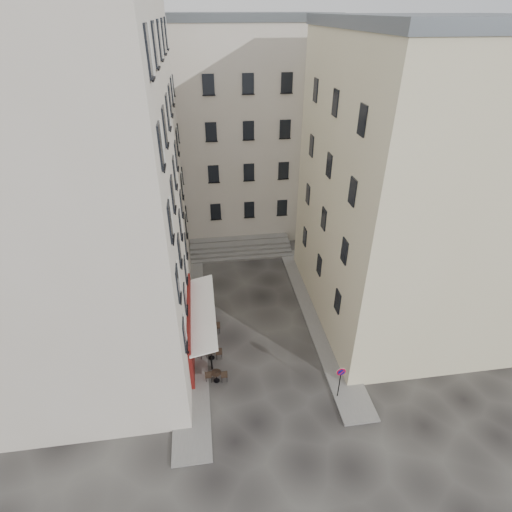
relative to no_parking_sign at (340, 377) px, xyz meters
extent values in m
plane|color=black|center=(-3.71, 4.11, -1.64)|extent=(90.00, 90.00, 0.00)
cube|color=slate|center=(-8.21, 8.11, -1.58)|extent=(2.00, 22.00, 0.12)
cube|color=slate|center=(0.79, 7.11, -1.58)|extent=(2.00, 18.00, 0.12)
cube|color=beige|center=(-14.21, 7.11, 8.36)|extent=(12.00, 16.00, 20.00)
cube|color=beige|center=(6.79, 7.61, 7.36)|extent=(12.00, 14.00, 18.00)
cube|color=#51575D|center=(6.79, 7.61, 16.66)|extent=(12.20, 14.20, 0.60)
cube|color=beige|center=(-4.71, 23.11, 7.36)|extent=(18.00, 10.00, 18.00)
cube|color=#51575D|center=(-4.71, 23.11, 16.66)|extent=(18.20, 10.20, 0.60)
cube|color=#480A0D|center=(-8.13, 5.11, 0.11)|extent=(0.25, 7.00, 3.50)
cube|color=black|center=(-8.09, 5.11, -0.24)|extent=(0.06, 3.85, 2.00)
cube|color=white|center=(-7.31, 5.11, 1.31)|extent=(1.58, 7.30, 0.41)
cube|color=slate|center=(-3.71, 16.01, -1.54)|extent=(9.00, 1.80, 0.20)
cube|color=slate|center=(-3.71, 16.46, -1.34)|extent=(9.00, 1.80, 0.20)
cube|color=slate|center=(-3.71, 16.91, -1.14)|extent=(9.00, 1.80, 0.20)
cube|color=slate|center=(-3.71, 17.36, -0.94)|extent=(9.00, 1.80, 0.20)
cylinder|color=black|center=(-6.96, 3.11, -1.19)|extent=(0.10, 0.10, 0.90)
sphere|color=black|center=(-6.96, 3.11, -0.72)|extent=(0.12, 0.12, 0.12)
cylinder|color=black|center=(-6.96, 6.61, -1.19)|extent=(0.10, 0.10, 0.90)
sphere|color=black|center=(-6.96, 6.61, -0.72)|extent=(0.12, 0.12, 0.12)
cylinder|color=black|center=(-6.96, 10.11, -1.19)|extent=(0.10, 0.10, 0.90)
sphere|color=black|center=(-6.96, 10.11, -0.72)|extent=(0.12, 0.12, 0.12)
cylinder|color=black|center=(0.00, 0.01, -0.50)|extent=(0.06, 0.06, 2.28)
cylinder|color=red|center=(0.00, 0.00, 0.41)|extent=(0.53, 0.04, 0.53)
cylinder|color=#0B0B66|center=(0.00, -0.02, 0.41)|extent=(0.38, 0.04, 0.38)
cube|color=red|center=(0.00, -0.05, 0.41)|extent=(0.31, 0.03, 0.31)
cylinder|color=black|center=(-6.74, 2.10, -1.57)|extent=(0.37, 0.37, 0.02)
cylinder|color=black|center=(-6.74, 2.10, -1.23)|extent=(0.05, 0.05, 0.71)
cylinder|color=black|center=(-6.74, 2.10, -0.91)|extent=(0.61, 0.61, 0.04)
cube|color=black|center=(-6.28, 2.10, -1.18)|extent=(0.39, 0.39, 0.92)
cube|color=black|center=(-7.20, 2.20, -1.18)|extent=(0.39, 0.39, 0.92)
cylinder|color=black|center=(-6.95, 3.96, -1.57)|extent=(0.38, 0.38, 0.02)
cylinder|color=black|center=(-6.95, 3.96, -1.22)|extent=(0.05, 0.05, 0.74)
cylinder|color=black|center=(-6.95, 3.96, -0.88)|extent=(0.64, 0.64, 0.04)
cube|color=black|center=(-6.47, 3.96, -1.16)|extent=(0.40, 0.40, 0.96)
cube|color=black|center=(-7.43, 4.07, -1.16)|extent=(0.40, 0.40, 0.96)
cylinder|color=black|center=(-7.29, 6.16, -1.57)|extent=(0.37, 0.37, 0.02)
cylinder|color=black|center=(-7.29, 6.16, -1.23)|extent=(0.05, 0.05, 0.73)
cylinder|color=black|center=(-7.29, 6.16, -0.89)|extent=(0.62, 0.62, 0.04)
cube|color=black|center=(-6.82, 6.16, -1.17)|extent=(0.39, 0.39, 0.93)
cube|color=black|center=(-7.76, 6.27, -1.17)|extent=(0.39, 0.39, 0.93)
cylinder|color=black|center=(-6.95, 6.36, -1.56)|extent=(0.40, 0.40, 0.02)
cylinder|color=black|center=(-6.95, 6.36, -1.20)|extent=(0.05, 0.05, 0.77)
cylinder|color=black|center=(-6.95, 6.36, -0.85)|extent=(0.66, 0.66, 0.04)
cube|color=black|center=(-6.46, 6.36, -1.15)|extent=(0.42, 0.42, 0.99)
cube|color=black|center=(-7.45, 6.47, -1.15)|extent=(0.42, 0.42, 0.99)
cylinder|color=black|center=(-7.08, 8.65, -1.58)|extent=(0.34, 0.34, 0.02)
cylinder|color=black|center=(-7.08, 8.65, -1.27)|extent=(0.05, 0.05, 0.66)
cylinder|color=black|center=(-7.08, 8.65, -0.97)|extent=(0.56, 0.56, 0.04)
cube|color=black|center=(-6.66, 8.65, -1.22)|extent=(0.36, 0.36, 0.84)
cube|color=black|center=(-7.50, 8.74, -1.22)|extent=(0.36, 0.36, 0.84)
imported|color=black|center=(-6.81, 7.95, -0.69)|extent=(0.70, 0.46, 1.90)
camera|label=1|loc=(-6.71, -14.26, 17.18)|focal=28.00mm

